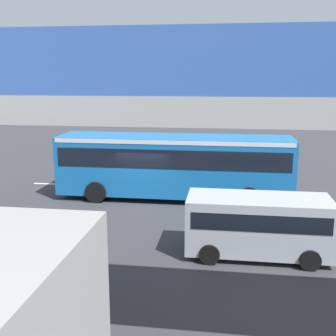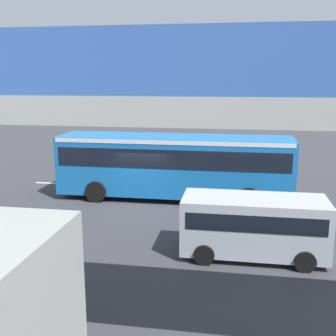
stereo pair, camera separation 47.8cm
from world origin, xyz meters
name	(u,v)px [view 1 (the left image)]	position (x,y,z in m)	size (l,w,h in m)	color
ground	(144,202)	(0.00, 0.00, 0.00)	(80.00, 80.00, 0.00)	#38383D
city_bus	(174,162)	(-1.38, -0.89, 1.88)	(11.54, 2.85, 3.15)	#196BB7
parked_van	(258,222)	(-5.07, 5.54, 1.18)	(4.80, 2.17, 2.05)	#B7BCC6
lane_dash_leftmost	(264,192)	(-6.00, -2.70, 0.00)	(2.00, 0.20, 0.01)	silver
lane_dash_left	(189,189)	(-2.00, -2.70, 0.00)	(2.00, 0.20, 0.01)	silver
lane_dash_centre	(118,186)	(2.00, -2.70, 0.00)	(2.00, 0.20, 0.01)	silver
lane_dash_right	(50,184)	(6.00, -2.70, 0.00)	(2.00, 0.20, 0.01)	silver
pedestrian_overpass	(32,123)	(0.00, 11.24, 5.09)	(31.72, 2.60, 6.79)	#9E9E99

